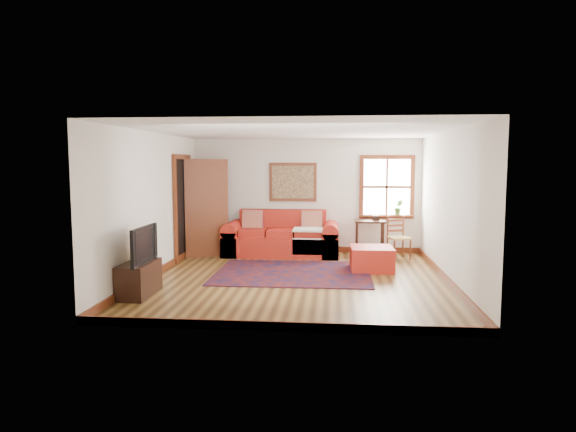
# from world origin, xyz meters

# --- Properties ---
(ground) EXTENTS (5.50, 5.50, 0.00)m
(ground) POSITION_xyz_m (0.00, 0.00, 0.00)
(ground) COLOR #402811
(ground) RESTS_ON ground
(room_envelope) EXTENTS (5.04, 5.54, 2.52)m
(room_envelope) POSITION_xyz_m (0.00, 0.02, 1.65)
(room_envelope) COLOR silver
(room_envelope) RESTS_ON ground
(window) EXTENTS (1.18, 0.20, 1.38)m
(window) POSITION_xyz_m (1.78, 2.70, 1.31)
(window) COLOR white
(window) RESTS_ON ground
(doorway) EXTENTS (0.89, 1.08, 2.14)m
(doorway) POSITION_xyz_m (-2.21, 1.78, 1.07)
(doorway) COLOR black
(doorway) RESTS_ON ground
(framed_artwork) EXTENTS (1.05, 0.07, 0.85)m
(framed_artwork) POSITION_xyz_m (-0.30, 2.71, 1.55)
(framed_artwork) COLOR maroon
(framed_artwork) RESTS_ON ground
(persian_rug) EXTENTS (2.76, 2.21, 0.02)m
(persian_rug) POSITION_xyz_m (-0.11, 0.44, 0.01)
(persian_rug) COLOR #51130B
(persian_rug) RESTS_ON ground
(red_leather_sofa) EXTENTS (2.44, 1.01, 0.95)m
(red_leather_sofa) POSITION_xyz_m (-0.50, 2.28, 0.32)
(red_leather_sofa) COLOR #AE2116
(red_leather_sofa) RESTS_ON ground
(red_ottoman) EXTENTS (0.79, 0.79, 0.44)m
(red_ottoman) POSITION_xyz_m (1.31, 0.83, 0.22)
(red_ottoman) COLOR #AE2116
(red_ottoman) RESTS_ON ground
(side_table) EXTENTS (0.64, 0.48, 0.76)m
(side_table) POSITION_xyz_m (1.37, 2.32, 0.64)
(side_table) COLOR black
(side_table) RESTS_ON ground
(ladder_back_chair) EXTENTS (0.52, 0.50, 0.88)m
(ladder_back_chair) POSITION_xyz_m (1.93, 2.04, 0.47)
(ladder_back_chair) COLOR tan
(ladder_back_chair) RESTS_ON ground
(media_cabinet) EXTENTS (0.41, 0.90, 0.50)m
(media_cabinet) POSITION_xyz_m (-2.28, -1.27, 0.25)
(media_cabinet) COLOR black
(media_cabinet) RESTS_ON ground
(television) EXTENTS (0.13, 0.96, 0.55)m
(television) POSITION_xyz_m (-2.26, -1.32, 0.77)
(television) COLOR black
(television) RESTS_ON media_cabinet
(candle_hurricane) EXTENTS (0.12, 0.12, 0.18)m
(candle_hurricane) POSITION_xyz_m (-2.23, -0.89, 0.58)
(candle_hurricane) COLOR silver
(candle_hurricane) RESTS_ON media_cabinet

